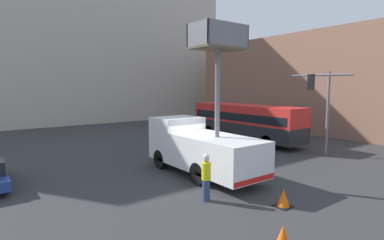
{
  "coord_description": "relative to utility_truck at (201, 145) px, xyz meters",
  "views": [
    {
      "loc": [
        -9.53,
        -12.51,
        4.63
      ],
      "look_at": [
        -0.01,
        0.43,
        2.82
      ],
      "focal_mm": 28.0,
      "sensor_mm": 36.0,
      "label": 1
    }
  ],
  "objects": [
    {
      "name": "traffic_cone_near_truck",
      "position": [
        -0.08,
        -5.29,
        -1.26
      ],
      "size": [
        0.62,
        0.62,
        0.71
      ],
      "color": "black",
      "rests_on": "ground_plane"
    },
    {
      "name": "building_backdrop_side",
      "position": [
        21.34,
        5.78,
        3.35
      ],
      "size": [
        10.0,
        28.0,
        9.89
      ],
      "color": "#936651",
      "rests_on": "ground_plane"
    },
    {
      "name": "traffic_cone_mid_road",
      "position": [
        -2.5,
        -7.08,
        -1.29
      ],
      "size": [
        0.55,
        0.55,
        0.63
      ],
      "color": "black",
      "rests_on": "ground_plane"
    },
    {
      "name": "road_worker_near_truck",
      "position": [
        -2.11,
        -3.05,
        -0.61
      ],
      "size": [
        0.38,
        0.38,
        1.94
      ],
      "rotation": [
        0.0,
        0.0,
        3.13
      ],
      "color": "navy",
      "rests_on": "ground_plane"
    },
    {
      "name": "city_bus",
      "position": [
        8.98,
        5.38,
        0.22
      ],
      "size": [
        2.51,
        10.62,
        3.08
      ],
      "rotation": [
        0.0,
        0.0,
        1.24
      ],
      "color": "#232328",
      "rests_on": "ground_plane"
    },
    {
      "name": "traffic_light_pole",
      "position": [
        8.33,
        -1.8,
        2.25
      ],
      "size": [
        3.78,
        3.53,
        5.61
      ],
      "color": "slate",
      "rests_on": "ground_plane"
    },
    {
      "name": "utility_truck",
      "position": [
        0.0,
        0.0,
        0.0
      ],
      "size": [
        2.57,
        7.07,
        7.51
      ],
      "color": "white",
      "rests_on": "ground_plane"
    },
    {
      "name": "ground_plane",
      "position": [
        0.01,
        0.35,
        -1.59
      ],
      "size": [
        120.0,
        120.0,
        0.0
      ],
      "primitive_type": "plane",
      "color": "#333335"
    },
    {
      "name": "road_worker_directing",
      "position": [
        2.62,
        0.45,
        -0.72
      ],
      "size": [
        0.38,
        0.38,
        1.75
      ],
      "rotation": [
        0.0,
        0.0,
        3.54
      ],
      "color": "navy",
      "rests_on": "ground_plane"
    },
    {
      "name": "building_backdrop_far",
      "position": [
        0.01,
        29.41,
        9.41
      ],
      "size": [
        44.0,
        10.0,
        22.0
      ],
      "color": "#BCB2A3",
      "rests_on": "ground_plane"
    }
  ]
}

